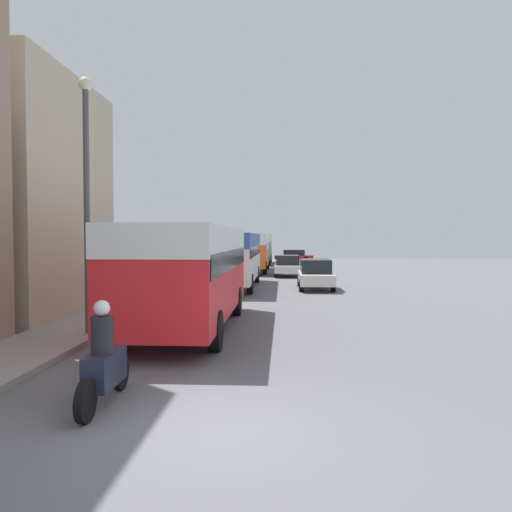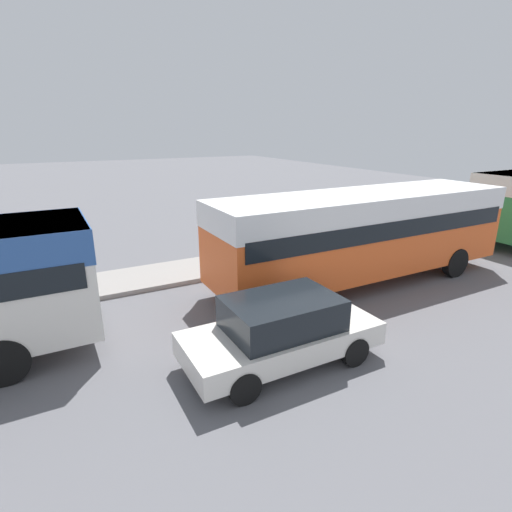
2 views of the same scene
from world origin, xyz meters
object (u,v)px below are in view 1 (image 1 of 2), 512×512
(bus_lead, at_px, (189,263))
(car_crossing, at_px, (294,255))
(car_far_curb, at_px, (288,265))
(pedestrian_near_curb, at_px, (234,252))
(bus_rear, at_px, (259,245))
(bus_third_in_line, at_px, (252,248))
(car_distant, at_px, (315,274))
(motorcycle_behind_lead, at_px, (104,364))
(bus_following, at_px, (232,252))

(bus_lead, relative_size, car_crossing, 2.07)
(car_far_curb, distance_m, pedestrian_near_curb, 22.67)
(bus_lead, relative_size, bus_rear, 0.99)
(car_crossing, bearing_deg, bus_lead, 174.57)
(bus_lead, relative_size, car_far_curb, 2.13)
(bus_third_in_line, bearing_deg, bus_rear, 89.96)
(bus_rear, relative_size, car_crossing, 2.09)
(car_crossing, xyz_separation_m, car_distant, (0.48, -30.38, 0.09))
(bus_rear, height_order, car_distant, bus_rear)
(bus_third_in_line, distance_m, car_crossing, 17.20)
(bus_rear, xyz_separation_m, motorcycle_behind_lead, (-0.37, -43.86, -1.32))
(bus_following, xyz_separation_m, motorcycle_behind_lead, (-0.12, -19.25, -1.25))
(bus_lead, distance_m, bus_third_in_line, 25.68)
(pedestrian_near_curb, bearing_deg, bus_following, -84.63)
(bus_third_in_line, distance_m, bus_rear, 11.45)
(bus_rear, relative_size, motorcycle_behind_lead, 4.07)
(bus_rear, height_order, motorcycle_behind_lead, bus_rear)
(car_far_curb, bearing_deg, bus_rear, 99.98)
(motorcycle_behind_lead, distance_m, car_crossing, 49.32)
(bus_lead, bearing_deg, pedestrian_near_curb, 93.80)
(bus_third_in_line, xyz_separation_m, bus_rear, (0.01, 11.45, 0.09))
(bus_third_in_line, xyz_separation_m, car_crossing, (3.79, 16.74, -1.20))
(bus_third_in_line, height_order, car_far_curb, bus_third_in_line)
(bus_lead, xyz_separation_m, pedestrian_near_curb, (-2.84, 42.71, -0.91))
(bus_lead, relative_size, pedestrian_near_curb, 5.01)
(motorcycle_behind_lead, distance_m, car_far_curb, 27.76)
(car_distant, xyz_separation_m, pedestrian_near_curb, (-7.35, 30.68, 0.25))
(bus_lead, height_order, car_distant, bus_lead)
(bus_following, bearing_deg, bus_third_in_line, 88.93)
(bus_third_in_line, relative_size, car_distant, 2.27)
(bus_lead, xyz_separation_m, bus_third_in_line, (0.25, 25.67, -0.06))
(bus_following, xyz_separation_m, car_crossing, (4.03, 29.90, -1.21))
(bus_lead, bearing_deg, car_distant, 69.43)
(motorcycle_behind_lead, bearing_deg, pedestrian_near_curb, 93.15)
(car_crossing, height_order, car_distant, car_distant)
(bus_rear, height_order, car_far_curb, bus_rear)
(car_distant, bearing_deg, pedestrian_near_curb, 103.48)
(bus_lead, relative_size, bus_following, 0.90)
(bus_lead, relative_size, car_distant, 2.01)
(bus_lead, relative_size, bus_third_in_line, 0.88)
(bus_rear, height_order, pedestrian_near_curb, bus_rear)
(bus_third_in_line, bearing_deg, bus_following, -91.07)
(bus_following, distance_m, motorcycle_behind_lead, 19.29)
(bus_lead, xyz_separation_m, motorcycle_behind_lead, (-0.12, -6.73, -1.29))
(bus_third_in_line, xyz_separation_m, car_far_curb, (2.87, -4.83, -1.14))
(bus_third_in_line, bearing_deg, car_crossing, 77.25)
(bus_following, height_order, car_distant, bus_following)
(bus_third_in_line, relative_size, pedestrian_near_curb, 5.68)
(bus_rear, distance_m, car_crossing, 6.63)
(car_crossing, bearing_deg, car_far_curb, 177.57)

